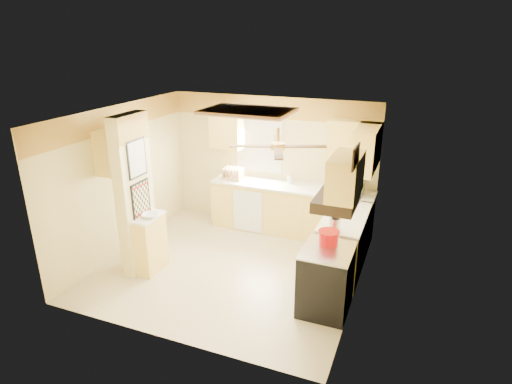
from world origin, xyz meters
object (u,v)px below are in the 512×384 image
at_px(stove, 326,279).
at_px(microwave, 348,186).
at_px(dutch_oven, 329,237).
at_px(kettle, 335,224).
at_px(bowl, 150,215).

distance_m(stove, microwave, 2.22).
relative_size(dutch_oven, kettle, 1.17).
height_order(bowl, dutch_oven, dutch_oven).
bearing_deg(dutch_oven, bowl, -176.18).
relative_size(stove, bowl, 3.80).
bearing_deg(dutch_oven, stove, -78.19).
height_order(stove, microwave, microwave).
bearing_deg(bowl, microwave, 39.32).
xyz_separation_m(dutch_oven, kettle, (0.01, 0.35, 0.04)).
bearing_deg(bowl, dutch_oven, 3.82).
height_order(stove, bowl, bowl).
bearing_deg(stove, kettle, 92.45).
bearing_deg(stove, bowl, -179.51).
xyz_separation_m(bowl, dutch_oven, (2.72, 0.18, 0.04)).
bearing_deg(stove, dutch_oven, 101.81).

